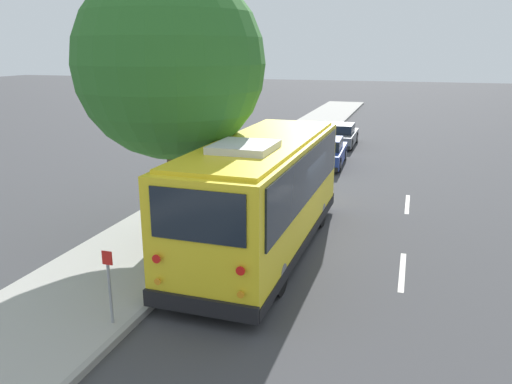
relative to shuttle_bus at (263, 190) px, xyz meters
name	(u,v)px	position (x,y,z in m)	size (l,w,h in m)	color
ground_plane	(290,241)	(0.93, -0.55, -1.76)	(160.00, 160.00, 0.00)	#3D3D3F
sidewalk_slab	(175,226)	(0.93, 3.18, -1.69)	(80.00, 3.47, 0.15)	#A3A099
curb_strip	(228,232)	(0.93, 1.37, -1.69)	(80.00, 0.14, 0.15)	gray
shuttle_bus	(263,190)	(0.00, 0.00, 0.00)	(8.58, 2.72, 3.29)	yellow
parked_sedan_blue	(326,153)	(11.18, 0.15, -1.14)	(4.21, 1.81, 1.33)	navy
parked_sedan_gray	(341,136)	(16.54, 0.24, -1.17)	(4.14, 1.75, 1.28)	slate
street_tree	(172,50)	(0.38, 2.73, 3.63)	(5.22, 5.22, 8.28)	brown
sign_post_near	(110,286)	(-4.80, 1.69, -0.82)	(0.06, 0.22, 1.53)	gray
sign_post_far	(149,266)	(-3.29, 1.69, -1.03)	(0.06, 0.06, 1.16)	gray
lane_stripe_mid	(402,271)	(-0.25, -3.77, -1.76)	(2.40, 0.14, 0.01)	silver
lane_stripe_ahead	(407,204)	(5.75, -3.77, -1.76)	(2.40, 0.14, 0.01)	silver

